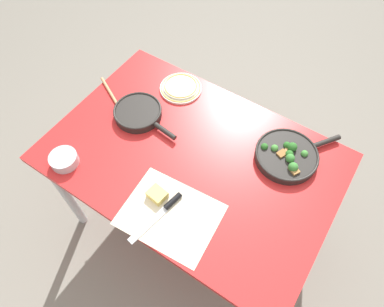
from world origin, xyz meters
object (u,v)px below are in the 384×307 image
at_px(skillet_broccoli, 287,155).
at_px(grater_knife, 163,210).
at_px(wooden_spoon, 118,105).
at_px(cheese_block, 157,195).
at_px(skillet_eggs, 138,113).
at_px(dinner_plate_stack, 181,87).
at_px(prep_bowl_steel, 64,160).

xyz_separation_m(skillet_broccoli, grater_knife, (0.31, 0.51, -0.02)).
height_order(wooden_spoon, cheese_block, cheese_block).
bearing_deg(cheese_block, grater_knife, 146.15).
xyz_separation_m(skillet_broccoli, skillet_eggs, (0.70, 0.17, -0.00)).
bearing_deg(skillet_eggs, dinner_plate_stack, 81.84).
distance_m(skillet_eggs, grater_knife, 0.52).
bearing_deg(wooden_spoon, grater_knife, -5.45).
bearing_deg(wooden_spoon, skillet_broccoli, 39.21).
relative_size(skillet_eggs, dinner_plate_stack, 1.66).
distance_m(grater_knife, cheese_block, 0.07).
bearing_deg(cheese_block, prep_bowl_steel, 11.56).
bearing_deg(cheese_block, skillet_eggs, -41.88).
bearing_deg(cheese_block, skillet_broccoli, -128.00).
xyz_separation_m(dinner_plate_stack, prep_bowl_steel, (0.18, 0.65, 0.01)).
distance_m(cheese_block, dinner_plate_stack, 0.62).
relative_size(skillet_eggs, prep_bowl_steel, 2.90).
xyz_separation_m(cheese_block, dinner_plate_stack, (0.27, -0.56, -0.00)).
height_order(skillet_broccoli, cheese_block, skillet_broccoli).
xyz_separation_m(skillet_eggs, grater_knife, (-0.39, 0.34, -0.01)).
bearing_deg(wooden_spoon, dinner_plate_stack, 80.73).
height_order(skillet_broccoli, prep_bowl_steel, skillet_broccoli).
height_order(cheese_block, dinner_plate_stack, cheese_block).
bearing_deg(skillet_eggs, prep_bowl_steel, -98.48).
relative_size(skillet_broccoli, grater_knife, 1.35).
height_order(wooden_spoon, prep_bowl_steel, prep_bowl_steel).
height_order(skillet_eggs, grater_knife, skillet_eggs).
xyz_separation_m(wooden_spoon, dinner_plate_stack, (-0.20, -0.27, 0.00)).
height_order(skillet_eggs, prep_bowl_steel, prep_bowl_steel).
distance_m(skillet_eggs, dinner_plate_stack, 0.27).
bearing_deg(dinner_plate_stack, cheese_block, 115.41).
height_order(wooden_spoon, dinner_plate_stack, dinner_plate_stack).
distance_m(grater_knife, dinner_plate_stack, 0.68).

